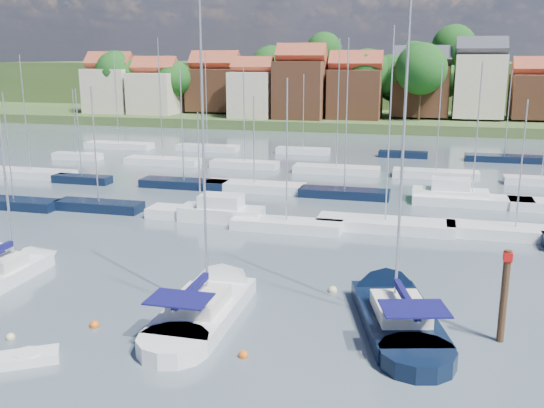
# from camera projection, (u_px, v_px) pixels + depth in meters

# --- Properties ---
(ground) EXTENTS (260.00, 260.00, 0.00)m
(ground) POSITION_uv_depth(u_px,v_px,m) (324.00, 179.00, 68.50)
(ground) COLOR #475560
(ground) RESTS_ON ground
(sailboat_left) EXTENTS (2.44, 9.02, 12.37)m
(sailboat_left) POSITION_uv_depth(u_px,v_px,m) (19.00, 269.00, 38.40)
(sailboat_left) COLOR silver
(sailboat_left) RESTS_ON ground
(sailboat_centre) EXTENTS (3.55, 12.98, 17.53)m
(sailboat_centre) POSITION_uv_depth(u_px,v_px,m) (215.00, 299.00, 33.64)
(sailboat_centre) COLOR silver
(sailboat_centre) RESTS_ON ground
(sailboat_navy) EXTENTS (6.88, 13.69, 18.25)m
(sailboat_navy) POSITION_uv_depth(u_px,v_px,m) (390.00, 305.00, 32.82)
(sailboat_navy) COLOR black
(sailboat_navy) RESTS_ON ground
(tender) EXTENTS (2.94, 2.48, 0.58)m
(tender) POSITION_uv_depth(u_px,v_px,m) (28.00, 358.00, 27.33)
(tender) COLOR silver
(tender) RESTS_ON ground
(timber_piling) EXTENTS (0.40, 0.40, 6.88)m
(timber_piling) POSITION_uv_depth(u_px,v_px,m) (502.00, 314.00, 29.08)
(timber_piling) COLOR #4C331E
(timber_piling) RESTS_ON ground
(buoy_b) EXTENTS (0.44, 0.44, 0.44)m
(buoy_b) POSITION_uv_depth(u_px,v_px,m) (11.00, 339.00, 29.61)
(buoy_b) COLOR beige
(buoy_b) RESTS_ON ground
(buoy_c) EXTENTS (0.50, 0.50, 0.50)m
(buoy_c) POSITION_uv_depth(u_px,v_px,m) (95.00, 327.00, 30.96)
(buoy_c) COLOR #D85914
(buoy_c) RESTS_ON ground
(buoy_d) EXTENTS (0.46, 0.46, 0.46)m
(buoy_d) POSITION_uv_depth(u_px,v_px,m) (243.00, 357.00, 27.87)
(buoy_d) COLOR #D85914
(buoy_d) RESTS_ON ground
(buoy_e) EXTENTS (0.53, 0.53, 0.53)m
(buoy_e) POSITION_uv_depth(u_px,v_px,m) (333.00, 292.00, 35.56)
(buoy_e) COLOR beige
(buoy_e) RESTS_ON ground
(buoy_f) EXTENTS (0.41, 0.41, 0.41)m
(buoy_f) POSITION_uv_depth(u_px,v_px,m) (393.00, 357.00, 27.85)
(buoy_f) COLOR beige
(buoy_f) RESTS_ON ground
(marina_field) EXTENTS (79.62, 41.41, 15.93)m
(marina_field) POSITION_uv_depth(u_px,v_px,m) (334.00, 184.00, 63.37)
(marina_field) COLOR silver
(marina_field) RESTS_ON ground
(far_shore_town) EXTENTS (212.46, 90.00, 22.27)m
(far_shore_town) POSITION_uv_depth(u_px,v_px,m) (395.00, 92.00, 153.98)
(far_shore_town) COLOR #495A2D
(far_shore_town) RESTS_ON ground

